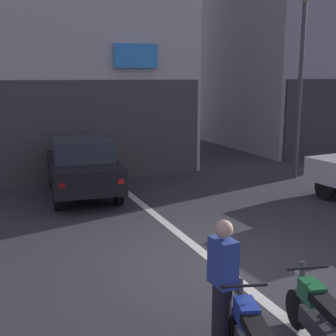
{
  "coord_description": "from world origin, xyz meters",
  "views": [
    {
      "loc": [
        -3.66,
        -6.45,
        3.31
      ],
      "look_at": [
        -0.14,
        2.0,
        1.4
      ],
      "focal_mm": 47.13,
      "sensor_mm": 36.0,
      "label": 1
    }
  ],
  "objects_px": {
    "motorcycle_green_row_left_mid": "(318,318)",
    "person_by_motorcycles": "(222,285)",
    "street_lamp": "(301,65)",
    "car_black_crossing_near": "(82,164)"
  },
  "relations": [
    {
      "from": "car_black_crossing_near",
      "to": "motorcycle_green_row_left_mid",
      "type": "relative_size",
      "value": 2.58
    },
    {
      "from": "street_lamp",
      "to": "person_by_motorcycles",
      "type": "height_order",
      "value": "street_lamp"
    },
    {
      "from": "car_black_crossing_near",
      "to": "motorcycle_green_row_left_mid",
      "type": "xyz_separation_m",
      "value": [
        1.1,
        -8.36,
        -0.43
      ]
    },
    {
      "from": "motorcycle_green_row_left_mid",
      "to": "person_by_motorcycles",
      "type": "height_order",
      "value": "person_by_motorcycles"
    },
    {
      "from": "street_lamp",
      "to": "person_by_motorcycles",
      "type": "relative_size",
      "value": 3.54
    },
    {
      "from": "car_black_crossing_near",
      "to": "person_by_motorcycles",
      "type": "relative_size",
      "value": 2.54
    },
    {
      "from": "car_black_crossing_near",
      "to": "street_lamp",
      "type": "distance_m",
      "value": 7.54
    },
    {
      "from": "motorcycle_green_row_left_mid",
      "to": "street_lamp",
      "type": "bearing_deg",
      "value": 53.11
    },
    {
      "from": "motorcycle_green_row_left_mid",
      "to": "person_by_motorcycles",
      "type": "bearing_deg",
      "value": 154.36
    },
    {
      "from": "street_lamp",
      "to": "motorcycle_green_row_left_mid",
      "type": "xyz_separation_m",
      "value": [
        -5.89,
        -7.85,
        -3.2
      ]
    }
  ]
}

